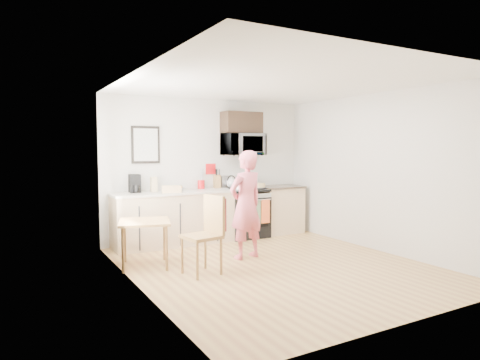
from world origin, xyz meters
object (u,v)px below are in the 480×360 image
chair (211,223)px  cake (259,186)px  dining_table (145,226)px  microwave (243,145)px  person (246,205)px  range (245,214)px

chair → cake: (1.85, 1.73, 0.29)m
dining_table → chair: (0.70, -0.73, 0.10)m
microwave → person: (-0.79, -1.48, -0.93)m
range → person: size_ratio=0.70×
range → person: person is taller
microwave → chair: (-1.58, -1.89, -1.08)m
person → cake: bearing=-140.1°
range → microwave: size_ratio=1.53×
microwave → person: 1.91m
range → person: 1.63m
dining_table → cake: (2.55, 1.01, 0.39)m
microwave → cake: size_ratio=2.64×
microwave → chair: bearing=-130.0°
microwave → cake: (0.27, -0.16, -0.79)m
dining_table → cake: size_ratio=2.65×
range → chair: range is taller
microwave → range: bearing=-89.9°
dining_table → chair: bearing=-46.2°
cake → chair: bearing=-137.0°
person → dining_table: person is taller
chair → dining_table: bearing=124.6°
microwave → chair: microwave is taller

